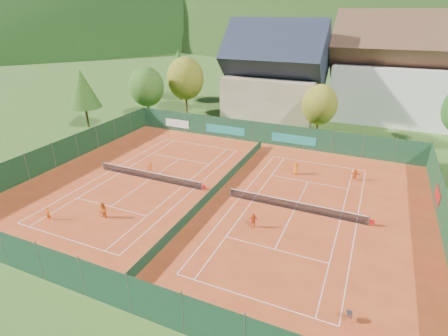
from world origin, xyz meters
TOP-DOWN VIEW (x-y plane):
  - ground at (0.00, 0.00)m, footprint 600.00×600.00m
  - clay_pad at (0.00, 0.00)m, footprint 40.00×32.00m
  - court_markings_left at (-8.00, 0.00)m, footprint 11.03×23.83m
  - court_markings_right at (8.00, 0.00)m, footprint 11.03×23.83m
  - tennis_net_left at (-7.85, 0.00)m, footprint 13.30×0.10m
  - tennis_net_right at (8.15, 0.00)m, footprint 13.30×0.10m
  - court_divider at (0.00, 0.00)m, footprint 0.03×28.80m
  - fence_north at (-0.46, 15.99)m, footprint 40.00×0.10m
  - fence_south at (0.00, -16.00)m, footprint 40.00×0.04m
  - fence_west at (-20.00, 0.00)m, footprint 0.04×32.00m
  - fence_east at (20.00, 0.05)m, footprint 0.09×32.00m
  - chalet at (-3.00, 30.00)m, footprint 16.20×12.00m
  - hotel_block_a at (16.00, 36.00)m, footprint 21.60×11.00m
  - tree_west_front at (-22.00, 20.00)m, footprint 5.72×5.72m
  - tree_west_mid at (-18.00, 26.00)m, footprint 6.44×6.44m
  - tree_west_back at (-24.00, 34.00)m, footprint 5.60×5.60m
  - tree_center at (6.00, 22.00)m, footprint 5.01×5.01m
  - tree_west_side at (-28.00, 12.00)m, footprint 5.04×5.04m
  - mountain_backdrop at (28.54, 233.48)m, footprint 820.00×530.00m
  - ball_hopper at (13.92, -11.26)m, footprint 0.34×0.34m
  - loose_ball_0 at (-8.54, -5.82)m, footprint 0.07×0.07m
  - loose_ball_1 at (3.13, -7.85)m, footprint 0.07×0.07m
  - player_left_near at (-11.37, -10.37)m, footprint 0.53×0.45m
  - player_left_mid at (-7.15, -8.21)m, footprint 0.90×0.78m
  - player_left_far at (-8.94, 1.51)m, footprint 0.89×0.61m
  - player_right_near at (5.44, -4.25)m, footprint 0.90×0.64m
  - player_right_far_a at (6.26, 7.80)m, footprint 0.86×0.70m
  - player_right_far_b at (12.49, 8.88)m, footprint 1.25×0.47m

SIDE VIEW (x-z plane):
  - mountain_backdrop at x=28.54m, z-range -160.64..81.36m
  - ground at x=0.00m, z-range -0.02..-0.02m
  - clay_pad at x=0.00m, z-range 0.00..0.01m
  - court_markings_left at x=-8.00m, z-range 0.01..0.01m
  - court_markings_right at x=8.00m, z-range 0.01..0.01m
  - loose_ball_0 at x=-8.54m, z-range 0.00..0.07m
  - loose_ball_1 at x=3.13m, z-range 0.00..0.07m
  - court_divider at x=0.00m, z-range 0.00..1.00m
  - tennis_net_left at x=-7.85m, z-range 0.00..1.02m
  - tennis_net_right at x=8.15m, z-range 0.00..1.02m
  - ball_hopper at x=13.92m, z-range 0.16..0.96m
  - player_left_near at x=-11.37m, z-range 0.00..1.22m
  - player_left_far at x=-8.94m, z-range 0.00..1.25m
  - player_right_far_b at x=12.49m, z-range 0.00..1.32m
  - player_right_near at x=5.44m, z-range 0.00..1.42m
  - player_right_far_a at x=6.26m, z-range 0.00..1.51m
  - player_left_mid at x=-7.15m, z-range 0.00..1.58m
  - fence_north at x=-0.46m, z-range -0.03..2.97m
  - fence_east at x=20.00m, z-range -0.02..2.98m
  - fence_south at x=0.00m, z-range 0.00..3.00m
  - fence_west at x=-20.00m, z-range 0.00..3.00m
  - tree_center at x=6.00m, z-range 0.92..8.52m
  - tree_west_front at x=-22.00m, z-range 1.05..9.74m
  - tree_west_side at x=-28.00m, z-range 1.56..10.56m
  - tree_west_mid at x=-18.00m, z-range 1.18..10.96m
  - chalet at x=-3.00m, z-range -1.38..14.62m
  - tree_west_back at x=-24.00m, z-range 1.74..11.74m
  - hotel_block_a at x=16.00m, z-range -1.24..16.01m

